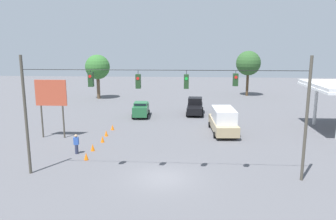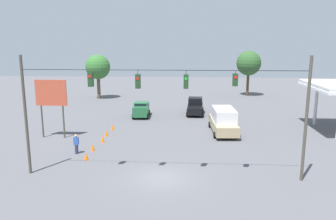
# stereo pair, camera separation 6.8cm
# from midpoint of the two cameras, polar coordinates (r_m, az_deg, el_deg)

# --- Properties ---
(ground_plane) EXTENTS (140.00, 140.00, 0.00)m
(ground_plane) POSITION_cam_midpoint_polar(r_m,az_deg,el_deg) (23.25, -1.09, -11.72)
(ground_plane) COLOR #56565B
(overhead_signal_span) EXTENTS (19.27, 0.38, 8.43)m
(overhead_signal_span) POSITION_cam_midpoint_polar(r_m,az_deg,el_deg) (21.95, -1.31, 1.26)
(overhead_signal_span) COLOR #4C473D
(overhead_signal_span) RESTS_ON ground_plane
(sedan_green_withflow_far) EXTENTS (2.18, 4.15, 1.89)m
(sedan_green_withflow_far) POSITION_cam_midpoint_polar(r_m,az_deg,el_deg) (41.70, -4.78, 0.15)
(sedan_green_withflow_far) COLOR #236038
(sedan_green_withflow_far) RESTS_ON ground_plane
(box_truck_tan_oncoming_far) EXTENTS (2.75, 6.62, 2.63)m
(box_truck_tan_oncoming_far) POSITION_cam_midpoint_polar(r_m,az_deg,el_deg) (34.47, 9.55, -1.83)
(box_truck_tan_oncoming_far) COLOR tan
(box_truck_tan_oncoming_far) RESTS_ON ground_plane
(pickup_truck_black_oncoming_deep) EXTENTS (2.34, 5.10, 2.12)m
(pickup_truck_black_oncoming_deep) POSITION_cam_midpoint_polar(r_m,az_deg,el_deg) (43.39, 4.67, 0.59)
(pickup_truck_black_oncoming_deep) COLOR black
(pickup_truck_black_oncoming_deep) RESTS_ON ground_plane
(traffic_cone_nearest) EXTENTS (0.36, 0.36, 0.61)m
(traffic_cone_nearest) POSITION_cam_midpoint_polar(r_m,az_deg,el_deg) (27.27, -14.14, -7.81)
(traffic_cone_nearest) COLOR orange
(traffic_cone_nearest) RESTS_ON ground_plane
(traffic_cone_second) EXTENTS (0.36, 0.36, 0.61)m
(traffic_cone_second) POSITION_cam_midpoint_polar(r_m,az_deg,el_deg) (29.37, -13.05, -6.36)
(traffic_cone_second) COLOR orange
(traffic_cone_second) RESTS_ON ground_plane
(traffic_cone_third) EXTENTS (0.36, 0.36, 0.61)m
(traffic_cone_third) POSITION_cam_midpoint_polar(r_m,az_deg,el_deg) (31.63, -11.40, -4.99)
(traffic_cone_third) COLOR orange
(traffic_cone_third) RESTS_ON ground_plane
(traffic_cone_fourth) EXTENTS (0.36, 0.36, 0.61)m
(traffic_cone_fourth) POSITION_cam_midpoint_polar(r_m,az_deg,el_deg) (33.61, -10.77, -3.98)
(traffic_cone_fourth) COLOR orange
(traffic_cone_fourth) RESTS_ON ground_plane
(traffic_cone_fifth) EXTENTS (0.36, 0.36, 0.61)m
(traffic_cone_fifth) POSITION_cam_midpoint_polar(r_m,az_deg,el_deg) (35.87, -9.70, -2.96)
(traffic_cone_fifth) COLOR orange
(traffic_cone_fifth) RESTS_ON ground_plane
(roadside_billboard) EXTENTS (3.09, 0.16, 5.75)m
(roadside_billboard) POSITION_cam_midpoint_polar(r_m,az_deg,el_deg) (33.74, -19.74, 2.12)
(roadside_billboard) COLOR #4C473D
(roadside_billboard) RESTS_ON ground_plane
(pedestrian) EXTENTS (0.40, 0.28, 1.70)m
(pedestrian) POSITION_cam_midpoint_polar(r_m,az_deg,el_deg) (28.79, -15.74, -5.73)
(pedestrian) COLOR #2D334C
(pedestrian) RESTS_ON ground_plane
(tree_horizon_left) EXTENTS (4.30, 4.30, 7.93)m
(tree_horizon_left) POSITION_cam_midpoint_polar(r_m,az_deg,el_deg) (59.76, 13.78, 7.89)
(tree_horizon_left) COLOR #4C3823
(tree_horizon_left) RESTS_ON ground_plane
(tree_horizon_right) EXTENTS (4.08, 4.08, 7.37)m
(tree_horizon_right) POSITION_cam_midpoint_polar(r_m,az_deg,el_deg) (56.22, -12.21, 7.28)
(tree_horizon_right) COLOR brown
(tree_horizon_right) RESTS_ON ground_plane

